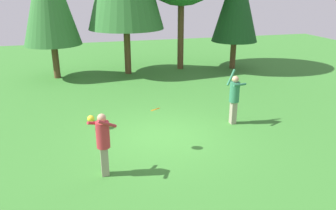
{
  "coord_description": "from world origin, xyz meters",
  "views": [
    {
      "loc": [
        -2.37,
        -9.46,
        4.61
      ],
      "look_at": [
        0.22,
        0.12,
        1.05
      ],
      "focal_mm": 35.73,
      "sensor_mm": 36.0,
      "label": 1
    }
  ],
  "objects_px": {
    "person_thrower": "(234,95)",
    "ball_red": "(106,125)",
    "person_catcher": "(103,139)",
    "ball_yellow": "(91,119)",
    "frisbee": "(155,109)",
    "tree_far_right": "(237,0)"
  },
  "relations": [
    {
      "from": "frisbee",
      "to": "tree_far_right",
      "type": "distance_m",
      "value": 11.54
    },
    {
      "from": "person_catcher",
      "to": "ball_yellow",
      "type": "distance_m",
      "value": 3.78
    },
    {
      "from": "frisbee",
      "to": "ball_red",
      "type": "bearing_deg",
      "value": 122.74
    },
    {
      "from": "person_thrower",
      "to": "tree_far_right",
      "type": "relative_size",
      "value": 0.31
    },
    {
      "from": "ball_yellow",
      "to": "ball_red",
      "type": "bearing_deg",
      "value": -54.76
    },
    {
      "from": "person_catcher",
      "to": "frisbee",
      "type": "bearing_deg",
      "value": -0.0
    },
    {
      "from": "person_thrower",
      "to": "person_catcher",
      "type": "bearing_deg",
      "value": 3.7
    },
    {
      "from": "person_thrower",
      "to": "ball_red",
      "type": "distance_m",
      "value": 4.51
    },
    {
      "from": "frisbee",
      "to": "ball_red",
      "type": "height_order",
      "value": "frisbee"
    },
    {
      "from": "person_thrower",
      "to": "person_catcher",
      "type": "distance_m",
      "value": 5.18
    },
    {
      "from": "person_catcher",
      "to": "ball_red",
      "type": "height_order",
      "value": "person_catcher"
    },
    {
      "from": "tree_far_right",
      "to": "ball_red",
      "type": "bearing_deg",
      "value": -138.75
    },
    {
      "from": "ball_yellow",
      "to": "person_catcher",
      "type": "bearing_deg",
      "value": -87.13
    },
    {
      "from": "ball_red",
      "to": "frisbee",
      "type": "bearing_deg",
      "value": -57.26
    },
    {
      "from": "person_catcher",
      "to": "ball_yellow",
      "type": "relative_size",
      "value": 6.51
    },
    {
      "from": "person_catcher",
      "to": "ball_yellow",
      "type": "height_order",
      "value": "person_catcher"
    },
    {
      "from": "ball_yellow",
      "to": "ball_red",
      "type": "distance_m",
      "value": 0.84
    },
    {
      "from": "ball_yellow",
      "to": "tree_far_right",
      "type": "height_order",
      "value": "tree_far_right"
    },
    {
      "from": "ball_yellow",
      "to": "frisbee",
      "type": "bearing_deg",
      "value": -56.6
    },
    {
      "from": "frisbee",
      "to": "tree_far_right",
      "type": "bearing_deg",
      "value": 53.19
    },
    {
      "from": "ball_yellow",
      "to": "ball_red",
      "type": "relative_size",
      "value": 1.14
    },
    {
      "from": "tree_far_right",
      "to": "person_thrower",
      "type": "bearing_deg",
      "value": -115.28
    }
  ]
}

